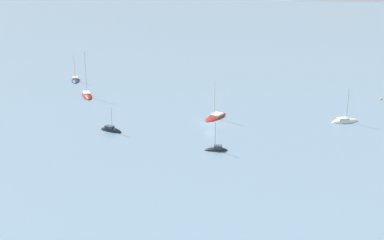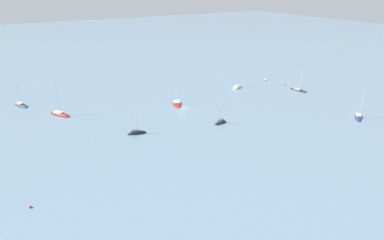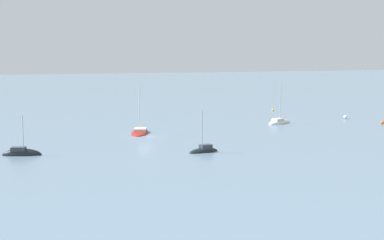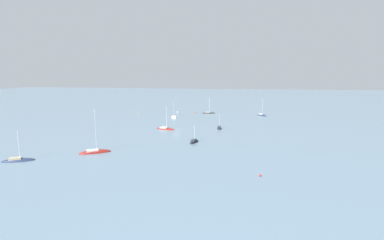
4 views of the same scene
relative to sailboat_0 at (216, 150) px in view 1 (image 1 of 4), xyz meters
name	(u,v)px [view 1 (image 1 of 4)]	position (x,y,z in m)	size (l,w,h in m)	color
ground_plane	(211,123)	(4.44, -16.74, -0.12)	(600.00, 600.00, 0.00)	slate
sailboat_0	(216,150)	(0.00, 0.00, 0.00)	(4.96, 2.51, 6.76)	black
sailboat_1	(75,80)	(52.93, -47.97, -0.04)	(5.49, 8.26, 8.76)	#232D4C
sailboat_3	(111,131)	(25.15, -6.34, -0.04)	(5.77, 3.12, 6.67)	black
sailboat_4	(345,122)	(-26.12, -24.81, -0.04)	(7.05, 5.04, 8.96)	white
sailboat_5	(215,117)	(4.19, -21.33, -0.04)	(5.85, 9.14, 9.63)	maroon
sailboat_6	(87,96)	(42.25, -32.19, -0.04)	(6.68, 8.78, 13.28)	maroon
mooring_buoy_3	(381,99)	(-36.44, -46.71, 0.16)	(0.55, 0.55, 0.55)	yellow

